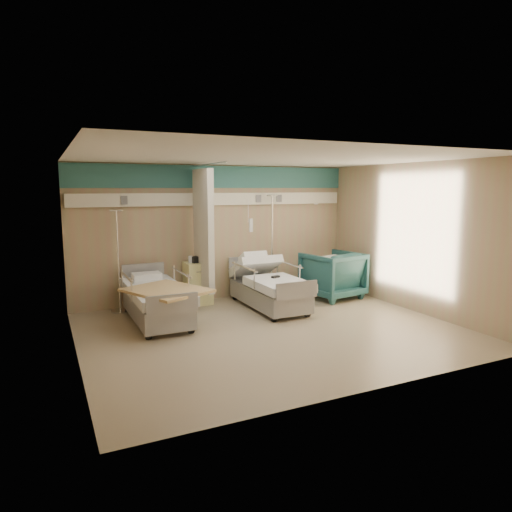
# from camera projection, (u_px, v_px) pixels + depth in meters

# --- Properties ---
(ground) EXTENTS (6.00, 5.00, 0.00)m
(ground) POSITION_uv_depth(u_px,v_px,m) (272.00, 330.00, 7.53)
(ground) COLOR gray
(ground) RESTS_ON ground
(room_walls) EXTENTS (6.04, 5.04, 2.82)m
(room_walls) POSITION_uv_depth(u_px,v_px,m) (264.00, 217.00, 7.46)
(room_walls) COLOR tan
(room_walls) RESTS_ON ground
(bed_right) EXTENTS (1.00, 2.16, 0.63)m
(bed_right) POSITION_uv_depth(u_px,v_px,m) (269.00, 292.00, 8.90)
(bed_right) COLOR white
(bed_right) RESTS_ON ground
(bed_left) EXTENTS (1.00, 2.16, 0.63)m
(bed_left) POSITION_uv_depth(u_px,v_px,m) (157.00, 304.00, 7.97)
(bed_left) COLOR white
(bed_left) RESTS_ON ground
(bedside_cabinet) EXTENTS (0.50, 0.48, 0.85)m
(bedside_cabinet) POSITION_uv_depth(u_px,v_px,m) (198.00, 283.00, 9.20)
(bedside_cabinet) COLOR #F0EC96
(bedside_cabinet) RESTS_ON ground
(visitor_armchair) EXTENTS (1.22, 1.25, 0.99)m
(visitor_armchair) POSITION_uv_depth(u_px,v_px,m) (332.00, 275.00, 9.69)
(visitor_armchair) COLOR #204E50
(visitor_armchair) RESTS_ON ground
(waffle_blanket) EXTENTS (0.71, 0.66, 0.07)m
(waffle_blanket) POSITION_uv_depth(u_px,v_px,m) (334.00, 250.00, 9.59)
(waffle_blanket) COLOR white
(waffle_blanket) RESTS_ON visitor_armchair
(iv_stand_right) EXTENTS (0.39, 0.39, 2.19)m
(iv_stand_right) POSITION_uv_depth(u_px,v_px,m) (272.00, 275.00, 9.98)
(iv_stand_right) COLOR silver
(iv_stand_right) RESTS_ON ground
(iv_stand_left) EXTENTS (0.34, 0.34, 1.93)m
(iv_stand_left) POSITION_uv_depth(u_px,v_px,m) (120.00, 291.00, 8.60)
(iv_stand_left) COLOR silver
(iv_stand_left) RESTS_ON ground
(call_remote) EXTENTS (0.19, 0.13, 0.04)m
(call_remote) POSITION_uv_depth(u_px,v_px,m) (276.00, 277.00, 8.69)
(call_remote) COLOR black
(call_remote) RESTS_ON bed_right
(tan_blanket) EXTENTS (1.47, 1.60, 0.04)m
(tan_blanket) POSITION_uv_depth(u_px,v_px,m) (167.00, 290.00, 7.53)
(tan_blanket) COLOR tan
(tan_blanket) RESTS_ON bed_left
(toiletry_bag) EXTENTS (0.25, 0.18, 0.13)m
(toiletry_bag) POSITION_uv_depth(u_px,v_px,m) (198.00, 259.00, 9.10)
(toiletry_bag) COLOR black
(toiletry_bag) RESTS_ON bedside_cabinet
(white_cup) EXTENTS (0.10, 0.10, 0.13)m
(white_cup) POSITION_uv_depth(u_px,v_px,m) (191.00, 259.00, 9.08)
(white_cup) COLOR white
(white_cup) RESTS_ON bedside_cabinet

